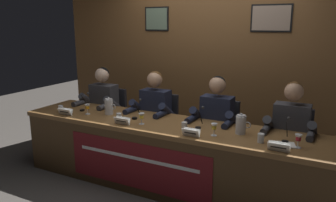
{
  "coord_description": "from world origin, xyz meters",
  "views": [
    {
      "loc": [
        1.61,
        -3.09,
        1.81
      ],
      "look_at": [
        0.0,
        0.0,
        0.99
      ],
      "focal_mm": 35.5,
      "sensor_mm": 36.0,
      "label": 1
    }
  ],
  "objects_px": {
    "chair_center_left": "(160,130)",
    "chair_far_right": "(290,151)",
    "nameplate_center_right": "(191,133)",
    "water_pitcher_right_side": "(241,124)",
    "document_stack_far_right": "(283,145)",
    "conference_table": "(163,146)",
    "microphone_far_left": "(84,104)",
    "panelist_far_right": "(290,132)",
    "chair_center_right": "(219,139)",
    "water_cup_center_left": "(119,117)",
    "panelist_center_right": "(214,122)",
    "water_pitcher_left_side": "(109,107)",
    "water_cup_far_left": "(61,109)",
    "microphone_center_left": "(136,112)",
    "microphone_far_right": "(286,134)",
    "nameplate_far_left": "(65,112)",
    "nameplate_center_left": "(122,121)",
    "nameplate_far_right": "(279,147)",
    "water_cup_center_right": "(184,127)",
    "panelist_far_left": "(100,106)",
    "microphone_center_right": "(200,121)",
    "water_cup_far_right": "(261,139)",
    "juice_glass_far_right": "(298,138)",
    "juice_glass_far_left": "(87,107)",
    "panelist_center_left": "(152,113)",
    "juice_glass_center_right": "(214,127)"
  },
  "relations": [
    {
      "from": "panelist_far_left",
      "to": "panelist_far_right",
      "type": "height_order",
      "value": "same"
    },
    {
      "from": "microphone_far_left",
      "to": "microphone_center_left",
      "type": "height_order",
      "value": "same"
    },
    {
      "from": "water_cup_center_left",
      "to": "water_cup_far_left",
      "type": "bearing_deg",
      "value": -177.78
    },
    {
      "from": "nameplate_center_right",
      "to": "document_stack_far_right",
      "type": "distance_m",
      "value": 0.84
    },
    {
      "from": "nameplate_center_right",
      "to": "document_stack_far_right",
      "type": "height_order",
      "value": "nameplate_center_right"
    },
    {
      "from": "panelist_center_right",
      "to": "water_pitcher_left_side",
      "type": "bearing_deg",
      "value": -163.43
    },
    {
      "from": "microphone_far_right",
      "to": "juice_glass_far_left",
      "type": "bearing_deg",
      "value": -177.2
    },
    {
      "from": "conference_table",
      "to": "chair_far_right",
      "type": "relative_size",
      "value": 3.93
    },
    {
      "from": "water_pitcher_left_side",
      "to": "chair_center_right",
      "type": "bearing_deg",
      "value": 24.84
    },
    {
      "from": "conference_table",
      "to": "microphone_far_left",
      "type": "xyz_separation_m",
      "value": [
        -1.19,
        0.12,
        0.31
      ]
    },
    {
      "from": "panelist_far_left",
      "to": "panelist_center_left",
      "type": "height_order",
      "value": "same"
    },
    {
      "from": "panelist_center_left",
      "to": "nameplate_center_right",
      "type": "xyz_separation_m",
      "value": [
        0.81,
        -0.65,
        0.06
      ]
    },
    {
      "from": "panelist_center_right",
      "to": "nameplate_far_right",
      "type": "xyz_separation_m",
      "value": [
        0.81,
        -0.65,
        0.06
      ]
    },
    {
      "from": "panelist_center_right",
      "to": "nameplate_far_right",
      "type": "distance_m",
      "value": 1.04
    },
    {
      "from": "microphone_center_left",
      "to": "water_cup_center_right",
      "type": "relative_size",
      "value": 2.54
    },
    {
      "from": "juice_glass_center_right",
      "to": "water_cup_far_right",
      "type": "distance_m",
      "value": 0.45
    },
    {
      "from": "water_cup_far_left",
      "to": "chair_far_right",
      "type": "height_order",
      "value": "chair_far_right"
    },
    {
      "from": "microphone_far_left",
      "to": "water_cup_center_right",
      "type": "bearing_deg",
      "value": -5.75
    },
    {
      "from": "juice_glass_far_left",
      "to": "water_cup_far_left",
      "type": "height_order",
      "value": "juice_glass_far_left"
    },
    {
      "from": "microphone_center_left",
      "to": "chair_center_right",
      "type": "xyz_separation_m",
      "value": [
        0.82,
        0.55,
        -0.37
      ]
    },
    {
      "from": "conference_table",
      "to": "water_pitcher_right_side",
      "type": "xyz_separation_m",
      "value": [
        0.81,
        0.13,
        0.33
      ]
    },
    {
      "from": "microphone_far_right",
      "to": "nameplate_far_left",
      "type": "bearing_deg",
      "value": -173.96
    },
    {
      "from": "nameplate_center_left",
      "to": "water_cup_far_right",
      "type": "height_order",
      "value": "water_cup_far_right"
    },
    {
      "from": "nameplate_far_left",
      "to": "microphone_center_left",
      "type": "height_order",
      "value": "microphone_center_left"
    },
    {
      "from": "water_cup_far_left",
      "to": "microphone_far_right",
      "type": "xyz_separation_m",
      "value": [
        2.62,
        0.19,
        0.04
      ]
    },
    {
      "from": "microphone_far_left",
      "to": "panelist_far_right",
      "type": "bearing_deg",
      "value": 8.27
    },
    {
      "from": "nameplate_center_left",
      "to": "nameplate_far_right",
      "type": "height_order",
      "value": "same"
    },
    {
      "from": "nameplate_center_right",
      "to": "water_cup_center_right",
      "type": "bearing_deg",
      "value": 132.73
    },
    {
      "from": "chair_far_right",
      "to": "water_pitcher_left_side",
      "type": "distance_m",
      "value": 2.13
    },
    {
      "from": "nameplate_center_left",
      "to": "chair_far_right",
      "type": "relative_size",
      "value": 0.2
    },
    {
      "from": "water_cup_far_right",
      "to": "document_stack_far_right",
      "type": "relative_size",
      "value": 0.35
    },
    {
      "from": "nameplate_center_left",
      "to": "water_pitcher_right_side",
      "type": "bearing_deg",
      "value": 13.14
    },
    {
      "from": "water_cup_center_left",
      "to": "panelist_far_right",
      "type": "relative_size",
      "value": 0.07
    },
    {
      "from": "water_pitcher_right_side",
      "to": "panelist_center_right",
      "type": "bearing_deg",
      "value": 139.09
    },
    {
      "from": "panelist_center_left",
      "to": "chair_center_right",
      "type": "height_order",
      "value": "panelist_center_left"
    },
    {
      "from": "panelist_far_left",
      "to": "microphone_center_right",
      "type": "distance_m",
      "value": 1.63
    },
    {
      "from": "nameplate_far_right",
      "to": "water_pitcher_left_side",
      "type": "xyz_separation_m",
      "value": [
        -2.02,
        0.29,
        0.05
      ]
    },
    {
      "from": "microphone_far_right",
      "to": "microphone_center_left",
      "type": "bearing_deg",
      "value": 179.61
    },
    {
      "from": "nameplate_center_right",
      "to": "water_pitcher_right_side",
      "type": "relative_size",
      "value": 0.83
    },
    {
      "from": "chair_center_left",
      "to": "chair_far_right",
      "type": "relative_size",
      "value": 1.0
    },
    {
      "from": "water_cup_far_left",
      "to": "chair_center_left",
      "type": "xyz_separation_m",
      "value": [
        0.98,
        0.76,
        -0.34
      ]
    },
    {
      "from": "nameplate_far_left",
      "to": "chair_center_right",
      "type": "distance_m",
      "value": 1.88
    },
    {
      "from": "nameplate_center_left",
      "to": "juice_glass_far_right",
      "type": "relative_size",
      "value": 1.49
    },
    {
      "from": "panelist_far_left",
      "to": "chair_center_left",
      "type": "xyz_separation_m",
      "value": [
        0.81,
        0.2,
        -0.28
      ]
    },
    {
      "from": "water_cup_center_right",
      "to": "microphone_center_right",
      "type": "distance_m",
      "value": 0.18
    },
    {
      "from": "document_stack_far_right",
      "to": "chair_center_right",
      "type": "bearing_deg",
      "value": 140.27
    },
    {
      "from": "panelist_far_right",
      "to": "juice_glass_far_right",
      "type": "bearing_deg",
      "value": -74.93
    },
    {
      "from": "water_cup_far_left",
      "to": "nameplate_far_left",
      "type": "bearing_deg",
      "value": -26.26
    },
    {
      "from": "nameplate_center_right",
      "to": "water_cup_center_left",
      "type": "bearing_deg",
      "value": 172.33
    },
    {
      "from": "panelist_center_left",
      "to": "microphone_far_right",
      "type": "height_order",
      "value": "panelist_center_left"
    }
  ]
}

